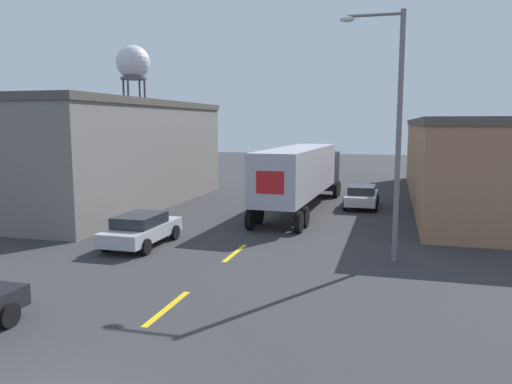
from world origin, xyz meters
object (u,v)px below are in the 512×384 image
object	(u,v)px
semi_truck	(303,172)
street_lamp	(393,122)
water_tower	(133,65)
parked_car_right_far	(362,196)
parked_car_left_far	(141,229)

from	to	relation	value
semi_truck	street_lamp	distance (m)	11.95
street_lamp	water_tower	bearing A→B (deg)	128.84
parked_car_right_far	parked_car_left_far	xyz separation A→B (m)	(-8.53, -12.57, 0.00)
semi_truck	street_lamp	bearing A→B (deg)	-61.35
semi_truck	parked_car_right_far	xyz separation A→B (m)	(3.44, 1.82, -1.60)
parked_car_left_far	parked_car_right_far	bearing A→B (deg)	55.82
semi_truck	water_tower	distance (m)	43.92
parked_car_left_far	street_lamp	size ratio (longest dim) A/B	0.48
semi_truck	street_lamp	xyz separation A→B (m)	(5.18, -10.35, 2.96)
parked_car_right_far	parked_car_left_far	size ratio (longest dim) A/B	1.00
semi_truck	parked_car_left_far	world-z (taller)	semi_truck
parked_car_left_far	street_lamp	bearing A→B (deg)	2.22
parked_car_right_far	water_tower	xyz separation A→B (m)	(-32.04, 29.78, 12.20)
parked_car_right_far	parked_car_left_far	bearing A→B (deg)	-124.18
parked_car_left_far	semi_truck	bearing A→B (deg)	64.65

